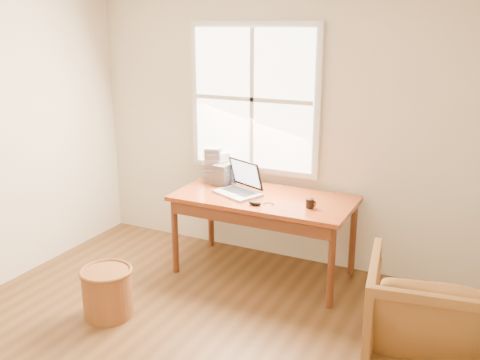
% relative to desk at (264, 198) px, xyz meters
% --- Properties ---
extents(room_shell, '(4.04, 4.54, 2.64)m').
position_rel_desk_xyz_m(room_shell, '(-0.02, -1.64, 0.59)').
color(room_shell, brown).
rests_on(room_shell, ground).
extents(desk, '(1.60, 0.80, 0.04)m').
position_rel_desk_xyz_m(desk, '(0.00, 0.00, 0.00)').
color(desk, brown).
rests_on(desk, room_shell).
extents(armchair, '(0.93, 0.95, 0.76)m').
position_rel_desk_xyz_m(armchair, '(1.55, -0.80, -0.35)').
color(armchair, brown).
rests_on(armchair, room_shell).
extents(wicker_stool, '(0.40, 0.40, 0.39)m').
position_rel_desk_xyz_m(wicker_stool, '(-0.81, -1.23, -0.54)').
color(wicker_stool, brown).
rests_on(wicker_stool, room_shell).
extents(laptop, '(0.51, 0.52, 0.29)m').
position_rel_desk_xyz_m(laptop, '(-0.24, -0.06, 0.16)').
color(laptop, '#ADB0B4').
rests_on(laptop, desk).
extents(mouse, '(0.11, 0.07, 0.04)m').
position_rel_desk_xyz_m(mouse, '(0.02, -0.25, 0.04)').
color(mouse, black).
rests_on(mouse, desk).
extents(coffee_mug, '(0.09, 0.09, 0.08)m').
position_rel_desk_xyz_m(coffee_mug, '(0.47, -0.11, 0.06)').
color(coffee_mug, black).
rests_on(coffee_mug, desk).
extents(cd_stack_a, '(0.19, 0.18, 0.29)m').
position_rel_desk_xyz_m(cd_stack_a, '(-0.58, 0.26, 0.17)').
color(cd_stack_a, silver).
rests_on(cd_stack_a, desk).
extents(cd_stack_b, '(0.14, 0.13, 0.20)m').
position_rel_desk_xyz_m(cd_stack_b, '(-0.50, 0.14, 0.12)').
color(cd_stack_b, '#29292E').
rests_on(cd_stack_b, desk).
extents(cd_stack_c, '(0.18, 0.17, 0.34)m').
position_rel_desk_xyz_m(cd_stack_c, '(-0.63, 0.20, 0.19)').
color(cd_stack_c, '#A8AAB6').
rests_on(cd_stack_c, desk).
extents(cd_stack_d, '(0.16, 0.15, 0.19)m').
position_rel_desk_xyz_m(cd_stack_d, '(-0.48, 0.26, 0.11)').
color(cd_stack_d, '#B4BBC0').
rests_on(cd_stack_d, desk).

